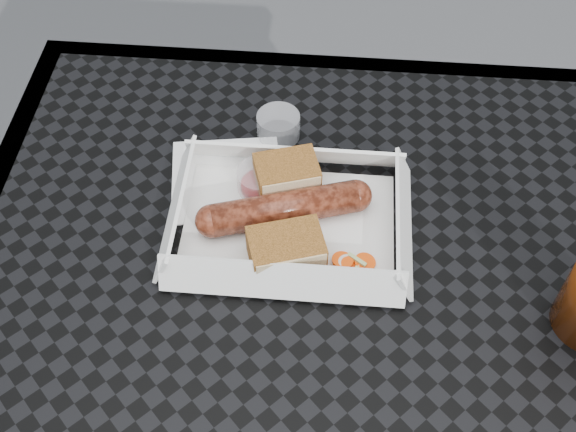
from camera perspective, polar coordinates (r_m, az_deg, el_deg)
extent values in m
cube|color=black|center=(0.70, 3.95, -9.35)|extent=(0.80, 0.80, 0.01)
cube|color=black|center=(0.96, 4.91, 11.26)|extent=(0.80, 0.03, 0.03)
cylinder|color=black|center=(1.25, -12.58, -1.99)|extent=(0.03, 0.03, 0.73)
cylinder|color=black|center=(1.26, 19.83, -4.09)|extent=(0.03, 0.03, 0.73)
cube|color=white|center=(0.76, 0.06, -0.70)|extent=(0.22, 0.15, 0.00)
cylinder|color=maroon|center=(0.75, -0.27, 0.61)|extent=(0.16, 0.08, 0.04)
sphere|color=maroon|center=(0.76, 5.36, 1.59)|extent=(0.04, 0.04, 0.04)
sphere|color=maroon|center=(0.74, -6.05, -0.40)|extent=(0.04, 0.04, 0.04)
cube|color=brown|center=(0.77, -0.09, 3.12)|extent=(0.08, 0.06, 0.04)
cube|color=brown|center=(0.72, -0.15, -2.72)|extent=(0.08, 0.07, 0.04)
cylinder|color=#FD4D0B|center=(0.73, 4.80, -3.98)|extent=(0.02, 0.02, 0.00)
torus|color=white|center=(0.73, 5.42, -4.39)|extent=(0.02, 0.02, 0.00)
cube|color=#B2D17F|center=(0.73, 5.67, -3.90)|extent=(0.02, 0.02, 0.00)
cube|color=white|center=(0.80, -4.89, 2.93)|extent=(0.14, 0.14, 0.00)
cylinder|color=#960A0E|center=(0.78, -2.22, 2.77)|extent=(0.05, 0.05, 0.03)
cylinder|color=silver|center=(0.84, -0.77, 7.14)|extent=(0.05, 0.05, 0.03)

